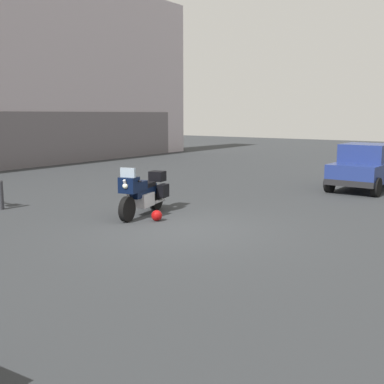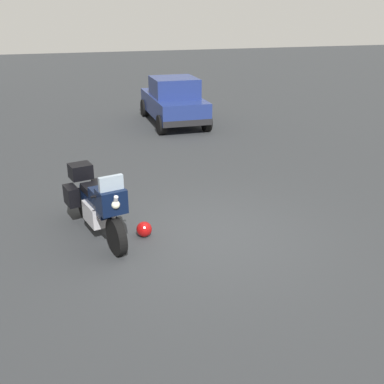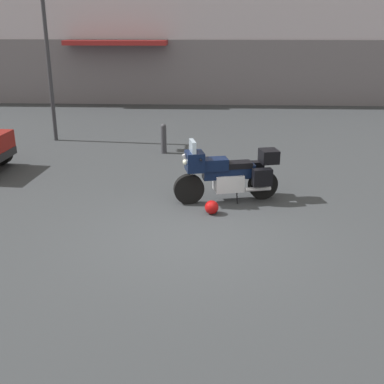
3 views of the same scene
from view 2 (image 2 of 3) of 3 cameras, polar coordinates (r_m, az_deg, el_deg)
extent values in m
plane|color=#2D3033|center=(8.17, 1.70, -5.67)|extent=(80.00, 80.00, 0.00)
cylinder|color=black|center=(7.59, -9.52, -5.59)|extent=(0.66, 0.28, 0.64)
cylinder|color=black|center=(8.98, -13.35, -1.39)|extent=(0.66, 0.28, 0.64)
cylinder|color=#B7B7BC|center=(7.42, -9.78, -2.57)|extent=(0.33, 0.14, 0.68)
cube|color=#B7B7BC|center=(8.27, -11.75, -2.58)|extent=(0.67, 0.52, 0.36)
cube|color=black|center=(8.17, -11.88, -1.05)|extent=(1.13, 0.52, 0.28)
cube|color=black|center=(7.84, -11.24, -0.58)|extent=(0.58, 0.45, 0.24)
cube|color=black|center=(8.30, -12.41, 0.31)|extent=(0.61, 0.42, 0.12)
cube|color=black|center=(7.43, -10.15, -1.10)|extent=(0.45, 0.51, 0.40)
cube|color=#8C9EAD|center=(7.29, -10.19, 0.96)|extent=(0.17, 0.41, 0.28)
sphere|color=#EAEACC|center=(7.28, -9.64, -1.58)|extent=(0.14, 0.14, 0.14)
cylinder|color=black|center=(7.47, -10.42, -0.19)|extent=(0.18, 0.61, 0.04)
cylinder|color=#B7B7BC|center=(8.90, -11.78, -1.63)|extent=(0.56, 0.21, 0.09)
cube|color=black|center=(8.86, -11.54, 0.25)|extent=(0.43, 0.28, 0.36)
cube|color=black|center=(8.71, -15.00, -0.45)|extent=(0.43, 0.28, 0.36)
cube|color=black|center=(8.85, -13.91, 2.58)|extent=(0.44, 0.47, 0.28)
cylinder|color=black|center=(8.56, -10.82, -3.62)|extent=(0.05, 0.13, 0.29)
sphere|color=#990C0C|center=(8.17, -6.06, -4.70)|extent=(0.28, 0.28, 0.28)
cube|color=navy|center=(16.40, -2.37, 10.93)|extent=(3.84, 1.74, 0.68)
cube|color=navy|center=(16.14, -2.27, 13.14)|extent=(1.64, 1.55, 0.64)
cube|color=#8C9EAD|center=(16.86, -2.91, 13.50)|extent=(0.10, 1.40, 0.54)
cube|color=#8C9EAD|center=(15.43, -1.57, 12.73)|extent=(0.10, 1.40, 0.51)
cube|color=black|center=(18.21, -3.80, 11.24)|extent=(0.16, 1.64, 0.20)
cube|color=black|center=(14.70, -0.57, 8.70)|extent=(0.16, 1.64, 0.20)
cylinder|color=black|center=(17.70, -6.00, 10.53)|extent=(0.65, 0.24, 0.64)
cylinder|color=black|center=(18.04, -1.04, 10.86)|extent=(0.65, 0.24, 0.64)
cylinder|color=black|center=(14.92, -3.91, 8.45)|extent=(0.65, 0.24, 0.64)
cylinder|color=black|center=(15.32, 1.86, 8.85)|extent=(0.65, 0.24, 0.64)
sphere|color=silver|center=(18.15, -5.26, 11.55)|extent=(0.14, 0.14, 0.14)
sphere|color=silver|center=(18.34, -2.44, 11.73)|extent=(0.14, 0.14, 0.14)
camera|label=1|loc=(9.13, 81.88, -4.19)|focal=44.11mm
camera|label=3|loc=(12.61, 39.45, 16.93)|focal=45.11mm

